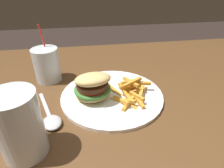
# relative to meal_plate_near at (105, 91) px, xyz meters

# --- Properties ---
(dining_table) EXTENTS (1.67, 1.32, 0.75)m
(dining_table) POSITION_rel_meal_plate_near_xyz_m (-0.08, 0.18, -0.10)
(dining_table) COLOR brown
(dining_table) RESTS_ON ground_plane
(meal_plate_near) EXTENTS (0.31, 0.31, 0.10)m
(meal_plate_near) POSITION_rel_meal_plate_near_xyz_m (0.00, 0.00, 0.00)
(meal_plate_near) COLOR white
(meal_plate_near) RESTS_ON dining_table
(beer_glass) EXTENTS (0.09, 0.09, 0.15)m
(beer_glass) POSITION_rel_meal_plate_near_xyz_m (0.19, 0.17, 0.04)
(beer_glass) COLOR silver
(beer_glass) RESTS_ON dining_table
(juice_glass) EXTENTS (0.09, 0.09, 0.19)m
(juice_glass) POSITION_rel_meal_plate_near_xyz_m (0.18, -0.15, 0.03)
(juice_glass) COLOR silver
(juice_glass) RESTS_ON dining_table
(spoon) EXTENTS (0.09, 0.18, 0.02)m
(spoon) POSITION_rel_meal_plate_near_xyz_m (0.15, 0.09, -0.02)
(spoon) COLOR silver
(spoon) RESTS_ON dining_table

